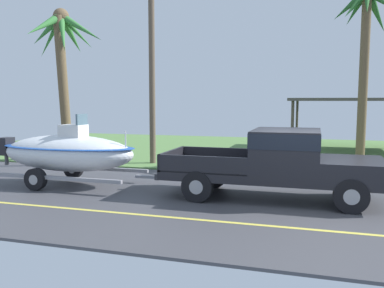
# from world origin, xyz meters

# --- Properties ---
(ground) EXTENTS (36.00, 22.00, 0.11)m
(ground) POSITION_xyz_m (0.00, 8.38, -0.01)
(ground) COLOR #424247
(pickup_truck_towing) EXTENTS (5.82, 2.12, 1.83)m
(pickup_truck_towing) POSITION_xyz_m (-0.63, 0.65, 1.02)
(pickup_truck_towing) COLOR black
(pickup_truck_towing) RESTS_ON ground
(boat_on_trailer) EXTENTS (5.62, 2.16, 2.18)m
(boat_on_trailer) POSITION_xyz_m (-7.14, 0.65, 0.99)
(boat_on_trailer) COLOR gray
(boat_on_trailer) RESTS_ON ground
(carport_awning) EXTENTS (7.61, 5.27, 2.70)m
(carport_awning) POSITION_xyz_m (2.63, 11.94, 2.59)
(carport_awning) COLOR #4C4238
(carport_awning) RESTS_ON ground
(palm_tree_near_left) EXTENTS (2.64, 2.49, 6.90)m
(palm_tree_near_left) POSITION_xyz_m (1.83, 6.69, 5.25)
(palm_tree_near_left) COLOR brown
(palm_tree_near_left) RESTS_ON ground
(palm_tree_mid) EXTENTS (3.51, 3.68, 6.41)m
(palm_tree_mid) POSITION_xyz_m (-10.14, 5.01, 4.71)
(palm_tree_mid) COLOR brown
(palm_tree_mid) RESTS_ON ground
(utility_pole) EXTENTS (0.24, 1.80, 7.70)m
(utility_pole) POSITION_xyz_m (-6.18, 5.19, 4.00)
(utility_pole) COLOR brown
(utility_pole) RESTS_ON ground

